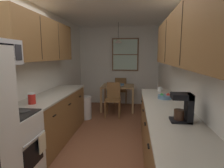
% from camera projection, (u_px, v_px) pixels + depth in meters
% --- Properties ---
extents(ground_plane, '(12.00, 12.00, 0.00)m').
position_uv_depth(ground_plane, '(107.00, 136.00, 3.74)').
color(ground_plane, brown).
extents(wall_left, '(0.10, 9.00, 2.55)m').
position_uv_depth(wall_left, '(41.00, 73.00, 3.70)').
color(wall_left, white).
rests_on(wall_left, ground).
extents(wall_right, '(0.10, 9.00, 2.55)m').
position_uv_depth(wall_right, '(179.00, 75.00, 3.38)').
color(wall_right, white).
rests_on(wall_right, ground).
extents(wall_back, '(4.40, 0.10, 2.55)m').
position_uv_depth(wall_back, '(119.00, 66.00, 6.14)').
color(wall_back, white).
rests_on(wall_back, ground).
extents(ceiling_slab, '(4.40, 9.00, 0.08)m').
position_uv_depth(ceiling_slab, '(106.00, 2.00, 3.34)').
color(ceiling_slab, white).
extents(stove_range, '(0.66, 0.59, 1.10)m').
position_uv_depth(stove_range, '(10.00, 149.00, 2.28)').
color(stove_range, white).
rests_on(stove_range, ground).
extents(counter_left, '(0.64, 2.05, 0.90)m').
position_uv_depth(counter_left, '(55.00, 116.00, 3.58)').
color(counter_left, brown).
rests_on(counter_left, ground).
extents(upper_cabinets_left, '(0.33, 2.13, 0.75)m').
position_uv_depth(upper_cabinets_left, '(42.00, 40.00, 3.33)').
color(upper_cabinets_left, brown).
extents(counter_right, '(0.64, 3.16, 0.90)m').
position_uv_depth(counter_right, '(168.00, 142.00, 2.51)').
color(counter_right, brown).
rests_on(counter_right, ground).
extents(upper_cabinets_right, '(0.33, 2.84, 0.66)m').
position_uv_depth(upper_cabinets_right, '(186.00, 38.00, 2.23)').
color(upper_cabinets_right, brown).
extents(dining_table, '(0.95, 0.81, 0.73)m').
position_uv_depth(dining_table, '(118.00, 89.00, 5.50)').
color(dining_table, '#A87F51').
rests_on(dining_table, ground).
extents(dining_chair_near, '(0.41, 0.41, 0.90)m').
position_uv_depth(dining_chair_near, '(113.00, 98.00, 4.92)').
color(dining_chair_near, brown).
rests_on(dining_chair_near, ground).
extents(dining_chair_far, '(0.42, 0.42, 0.90)m').
position_uv_depth(dining_chair_far, '(121.00, 89.00, 6.11)').
color(dining_chair_far, brown).
rests_on(dining_chair_far, ground).
extents(pendant_light, '(0.24, 0.24, 0.57)m').
position_uv_depth(pendant_light, '(118.00, 41.00, 5.28)').
color(pendant_light, black).
extents(back_window, '(0.86, 0.05, 1.05)m').
position_uv_depth(back_window, '(125.00, 55.00, 5.98)').
color(back_window, brown).
extents(trash_bin, '(0.29, 0.29, 0.59)m').
position_uv_depth(trash_bin, '(86.00, 108.00, 4.73)').
color(trash_bin, silver).
rests_on(trash_bin, ground).
extents(storage_canister, '(0.11, 0.11, 0.17)m').
position_uv_depth(storage_canister, '(32.00, 98.00, 2.77)').
color(storage_canister, red).
rests_on(storage_canister, counter_left).
extents(dish_towel, '(0.02, 0.16, 0.24)m').
position_uv_depth(dish_towel, '(42.00, 143.00, 2.38)').
color(dish_towel, beige).
extents(coffee_maker, '(0.22, 0.18, 0.32)m').
position_uv_depth(coffee_maker, '(184.00, 107.00, 2.01)').
color(coffee_maker, black).
rests_on(coffee_maker, counter_right).
extents(mug_by_coffeemaker, '(0.11, 0.08, 0.09)m').
position_uv_depth(mug_by_coffeemaker, '(159.00, 89.00, 3.73)').
color(mug_by_coffeemaker, white).
rests_on(mug_by_coffeemaker, counter_right).
extents(fruit_bowl, '(0.24, 0.24, 0.09)m').
position_uv_depth(fruit_bowl, '(165.00, 96.00, 3.11)').
color(fruit_bowl, '#597F9E').
rests_on(fruit_bowl, counter_right).
extents(table_serving_bowl, '(0.18, 0.18, 0.06)m').
position_uv_depth(table_serving_bowl, '(121.00, 84.00, 5.50)').
color(table_serving_bowl, '#4C7299').
rests_on(table_serving_bowl, dining_table).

